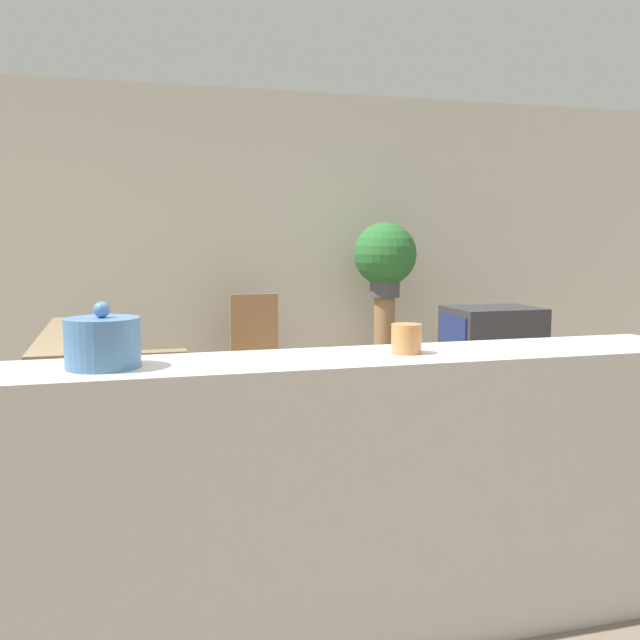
% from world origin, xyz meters
% --- Properties ---
extents(ground_plane, '(14.00, 14.00, 0.00)m').
position_xyz_m(ground_plane, '(0.00, 0.00, 0.00)').
color(ground_plane, '#756656').
extents(wall_back, '(9.00, 0.06, 2.70)m').
position_xyz_m(wall_back, '(0.00, 3.43, 1.35)').
color(wall_back, silver).
rests_on(wall_back, ground_plane).
extents(couch, '(0.92, 1.75, 0.87)m').
position_xyz_m(couch, '(-0.89, 1.62, 0.30)').
color(couch, '#847051').
rests_on(couch, ground_plane).
extents(tv_stand, '(0.89, 0.57, 0.42)m').
position_xyz_m(tv_stand, '(1.87, 1.98, 0.21)').
color(tv_stand, '#9E754C').
rests_on(tv_stand, ground_plane).
extents(television, '(0.67, 0.53, 0.49)m').
position_xyz_m(television, '(1.86, 1.98, 0.66)').
color(television, '#333338').
rests_on(television, tv_stand).
extents(wooden_chair, '(0.44, 0.44, 0.97)m').
position_xyz_m(wooden_chair, '(0.22, 2.84, 0.52)').
color(wooden_chair, '#9E754C').
rests_on(wooden_chair, ground_plane).
extents(plant_stand, '(0.18, 0.18, 0.93)m').
position_xyz_m(plant_stand, '(1.34, 2.88, 0.46)').
color(plant_stand, '#9E754C').
rests_on(plant_stand, ground_plane).
extents(potted_plant, '(0.54, 0.54, 0.63)m').
position_xyz_m(potted_plant, '(1.34, 2.88, 1.28)').
color(potted_plant, '#4C4C51').
rests_on(potted_plant, plant_stand).
extents(foreground_counter, '(2.51, 0.44, 1.01)m').
position_xyz_m(foreground_counter, '(0.00, -0.47, 0.51)').
color(foreground_counter, beige).
rests_on(foreground_counter, ground_plane).
extents(decorative_bowl, '(0.23, 0.23, 0.21)m').
position_xyz_m(decorative_bowl, '(-0.91, -0.47, 1.10)').
color(decorative_bowl, '#4C7AAD').
rests_on(decorative_bowl, foreground_counter).
extents(candle_jar, '(0.11, 0.11, 0.11)m').
position_xyz_m(candle_jar, '(0.13, -0.47, 1.07)').
color(candle_jar, '#C6844C').
rests_on(candle_jar, foreground_counter).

